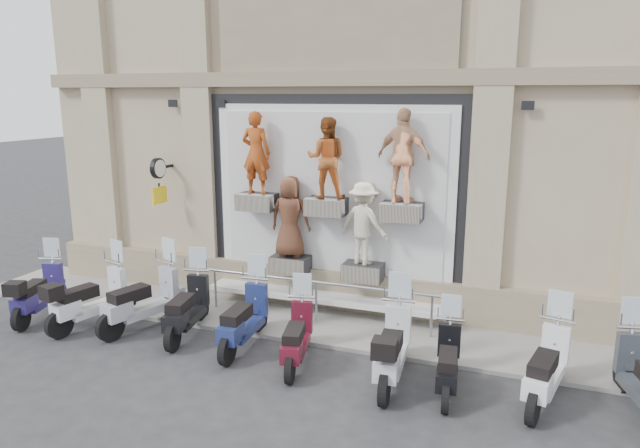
{
  "coord_description": "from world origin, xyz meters",
  "views": [
    {
      "loc": [
        3.76,
        -8.11,
        4.54
      ],
      "look_at": [
        0.12,
        1.9,
        2.12
      ],
      "focal_mm": 32.0,
      "sensor_mm": 36.0,
      "label": 1
    }
  ],
  "objects_px": {
    "scooter_a": "(38,282)",
    "scooter_g": "(393,334)",
    "scooter_f": "(297,325)",
    "scooter_i": "(548,354)",
    "scooter_b": "(91,287)",
    "scooter_e": "(244,306)",
    "scooter_c": "(142,287)",
    "scooter_h": "(448,350)",
    "guard_rail": "(316,303)",
    "scooter_d": "(187,296)",
    "clock_sign_bracket": "(159,175)"
  },
  "relations": [
    {
      "from": "scooter_a",
      "to": "scooter_g",
      "type": "bearing_deg",
      "value": -16.78
    },
    {
      "from": "scooter_f",
      "to": "scooter_i",
      "type": "distance_m",
      "value": 3.97
    },
    {
      "from": "scooter_a",
      "to": "scooter_g",
      "type": "height_order",
      "value": "scooter_g"
    },
    {
      "from": "scooter_a",
      "to": "scooter_b",
      "type": "distance_m",
      "value": 1.35
    },
    {
      "from": "scooter_e",
      "to": "scooter_b",
      "type": "bearing_deg",
      "value": 178.86
    },
    {
      "from": "scooter_a",
      "to": "scooter_b",
      "type": "relative_size",
      "value": 0.95
    },
    {
      "from": "scooter_c",
      "to": "scooter_f",
      "type": "distance_m",
      "value": 3.46
    },
    {
      "from": "scooter_i",
      "to": "scooter_g",
      "type": "bearing_deg",
      "value": -162.73
    },
    {
      "from": "scooter_i",
      "to": "scooter_c",
      "type": "bearing_deg",
      "value": -169.16
    },
    {
      "from": "scooter_h",
      "to": "scooter_b",
      "type": "bearing_deg",
      "value": 172.47
    },
    {
      "from": "scooter_i",
      "to": "guard_rail",
      "type": "bearing_deg",
      "value": 172.25
    },
    {
      "from": "scooter_h",
      "to": "scooter_i",
      "type": "height_order",
      "value": "scooter_i"
    },
    {
      "from": "scooter_a",
      "to": "scooter_d",
      "type": "distance_m",
      "value": 3.4
    },
    {
      "from": "scooter_b",
      "to": "scooter_c",
      "type": "height_order",
      "value": "scooter_c"
    },
    {
      "from": "scooter_e",
      "to": "scooter_g",
      "type": "distance_m",
      "value": 2.85
    },
    {
      "from": "guard_rail",
      "to": "scooter_f",
      "type": "bearing_deg",
      "value": -80.38
    },
    {
      "from": "scooter_a",
      "to": "scooter_h",
      "type": "xyz_separation_m",
      "value": [
        8.37,
        -0.2,
        -0.08
      ]
    },
    {
      "from": "scooter_c",
      "to": "scooter_d",
      "type": "xyz_separation_m",
      "value": [
        1.0,
        -0.0,
        -0.06
      ]
    },
    {
      "from": "scooter_b",
      "to": "scooter_h",
      "type": "relative_size",
      "value": 1.17
    },
    {
      "from": "scooter_e",
      "to": "scooter_g",
      "type": "height_order",
      "value": "scooter_g"
    },
    {
      "from": "scooter_i",
      "to": "scooter_e",
      "type": "bearing_deg",
      "value": -168.81
    },
    {
      "from": "guard_rail",
      "to": "scooter_d",
      "type": "height_order",
      "value": "scooter_d"
    },
    {
      "from": "guard_rail",
      "to": "scooter_e",
      "type": "distance_m",
      "value": 1.72
    },
    {
      "from": "scooter_b",
      "to": "clock_sign_bracket",
      "type": "bearing_deg",
      "value": 96.33
    },
    {
      "from": "scooter_c",
      "to": "scooter_e",
      "type": "bearing_deg",
      "value": 13.81
    },
    {
      "from": "clock_sign_bracket",
      "to": "scooter_i",
      "type": "bearing_deg",
      "value": -14.36
    },
    {
      "from": "scooter_a",
      "to": "scooter_b",
      "type": "height_order",
      "value": "scooter_b"
    },
    {
      "from": "scooter_a",
      "to": "scooter_i",
      "type": "xyz_separation_m",
      "value": [
        9.79,
        -0.03,
        0.02
      ]
    },
    {
      "from": "scooter_b",
      "to": "scooter_e",
      "type": "distance_m",
      "value": 3.32
    },
    {
      "from": "scooter_b",
      "to": "scooter_f",
      "type": "xyz_separation_m",
      "value": [
        4.48,
        -0.17,
        -0.09
      ]
    },
    {
      "from": "scooter_g",
      "to": "scooter_c",
      "type": "bearing_deg",
      "value": 170.55
    },
    {
      "from": "clock_sign_bracket",
      "to": "scooter_d",
      "type": "relative_size",
      "value": 0.52
    },
    {
      "from": "scooter_f",
      "to": "scooter_b",
      "type": "bearing_deg",
      "value": 165.46
    },
    {
      "from": "scooter_b",
      "to": "scooter_e",
      "type": "relative_size",
      "value": 1.02
    },
    {
      "from": "clock_sign_bracket",
      "to": "scooter_g",
      "type": "height_order",
      "value": "clock_sign_bracket"
    },
    {
      "from": "scooter_a",
      "to": "scooter_e",
      "type": "distance_m",
      "value": 4.67
    },
    {
      "from": "scooter_b",
      "to": "scooter_f",
      "type": "height_order",
      "value": "scooter_b"
    },
    {
      "from": "scooter_e",
      "to": "scooter_g",
      "type": "xyz_separation_m",
      "value": [
        2.83,
        -0.34,
        0.02
      ]
    },
    {
      "from": "scooter_b",
      "to": "scooter_g",
      "type": "bearing_deg",
      "value": 12.22
    },
    {
      "from": "clock_sign_bracket",
      "to": "scooter_i",
      "type": "xyz_separation_m",
      "value": [
        8.17,
        -2.09,
        -2.01
      ]
    },
    {
      "from": "scooter_e",
      "to": "scooter_f",
      "type": "height_order",
      "value": "scooter_e"
    },
    {
      "from": "scooter_g",
      "to": "scooter_h",
      "type": "relative_size",
      "value": 1.18
    },
    {
      "from": "clock_sign_bracket",
      "to": "scooter_a",
      "type": "height_order",
      "value": "clock_sign_bracket"
    },
    {
      "from": "scooter_f",
      "to": "scooter_e",
      "type": "bearing_deg",
      "value": 153.3
    },
    {
      "from": "clock_sign_bracket",
      "to": "scooter_g",
      "type": "distance_m",
      "value": 6.59
    },
    {
      "from": "scooter_b",
      "to": "scooter_g",
      "type": "height_order",
      "value": "scooter_g"
    },
    {
      "from": "guard_rail",
      "to": "scooter_a",
      "type": "bearing_deg",
      "value": -163.9
    },
    {
      "from": "guard_rail",
      "to": "scooter_d",
      "type": "xyz_separation_m",
      "value": [
        -2.14,
        -1.33,
        0.33
      ]
    },
    {
      "from": "guard_rail",
      "to": "scooter_e",
      "type": "bearing_deg",
      "value": -120.68
    },
    {
      "from": "scooter_f",
      "to": "scooter_g",
      "type": "relative_size",
      "value": 0.88
    }
  ]
}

